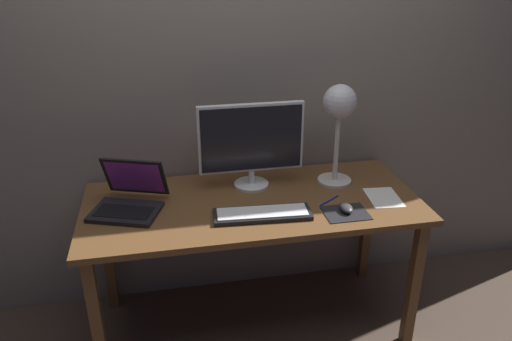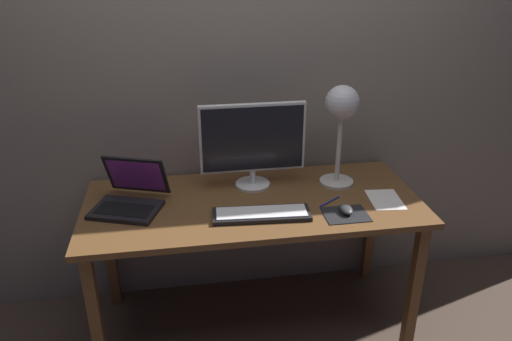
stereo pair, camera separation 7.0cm
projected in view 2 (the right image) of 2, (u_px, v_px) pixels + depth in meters
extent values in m
plane|color=#47382D|center=(253.00, 322.00, 2.68)|extent=(4.80, 4.80, 0.00)
cube|color=gray|center=(240.00, 66.00, 2.50)|extent=(4.80, 0.06, 2.60)
cube|color=brown|center=(253.00, 203.00, 2.38)|extent=(1.60, 0.70, 0.03)
cube|color=brown|center=(96.00, 322.00, 2.16)|extent=(0.05, 0.05, 0.71)
cube|color=brown|center=(415.00, 288.00, 2.38)|extent=(0.05, 0.05, 0.71)
cube|color=brown|center=(110.00, 249.00, 2.68)|extent=(0.05, 0.05, 0.71)
cube|color=brown|center=(370.00, 226.00, 2.90)|extent=(0.05, 0.05, 0.71)
cylinder|color=silver|center=(253.00, 184.00, 2.51)|extent=(0.17, 0.17, 0.01)
cylinder|color=silver|center=(253.00, 176.00, 2.50)|extent=(0.03, 0.03, 0.07)
cube|color=silver|center=(253.00, 138.00, 2.41)|extent=(0.52, 0.03, 0.34)
cube|color=black|center=(253.00, 139.00, 2.39)|extent=(0.49, 0.00, 0.32)
cube|color=black|center=(262.00, 214.00, 2.23)|extent=(0.45, 0.17, 0.02)
cube|color=silver|center=(262.00, 212.00, 2.22)|extent=(0.41, 0.14, 0.01)
cube|color=black|center=(126.00, 210.00, 2.27)|extent=(0.35, 0.30, 0.02)
cube|color=black|center=(124.00, 209.00, 2.25)|extent=(0.28, 0.20, 0.00)
cube|color=black|center=(136.00, 175.00, 2.35)|extent=(0.31, 0.18, 0.20)
cube|color=purple|center=(136.00, 175.00, 2.35)|extent=(0.27, 0.16, 0.17)
cylinder|color=beige|center=(336.00, 182.00, 2.54)|extent=(0.17, 0.17, 0.01)
cylinder|color=silver|center=(339.00, 146.00, 2.46)|extent=(0.02, 0.02, 0.38)
sphere|color=silver|center=(342.00, 102.00, 2.37)|extent=(0.16, 0.16, 0.16)
sphere|color=#FFEAB2|center=(342.00, 111.00, 2.38)|extent=(0.06, 0.06, 0.06)
cube|color=black|center=(346.00, 214.00, 2.24)|extent=(0.20, 0.16, 0.00)
ellipsoid|color=#38383A|center=(346.00, 209.00, 2.25)|extent=(0.06, 0.10, 0.03)
cube|color=white|center=(385.00, 200.00, 2.38)|extent=(0.17, 0.22, 0.00)
cylinder|color=#2633A5|center=(330.00, 202.00, 2.35)|extent=(0.12, 0.09, 0.01)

